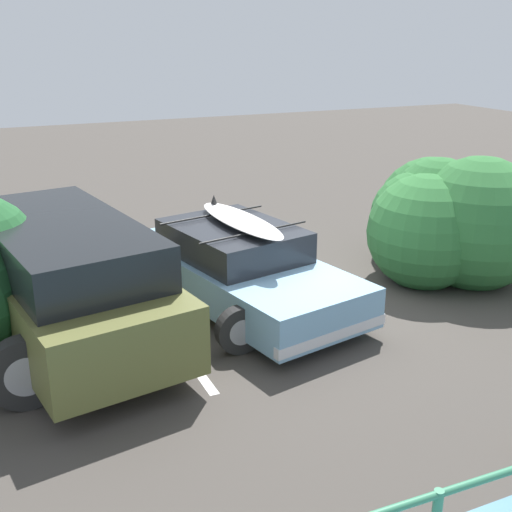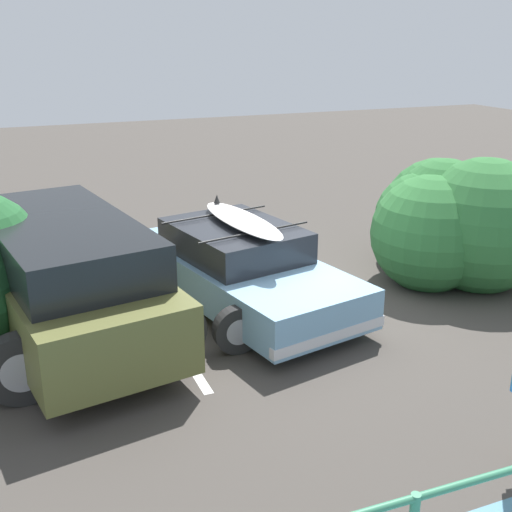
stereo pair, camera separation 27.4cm
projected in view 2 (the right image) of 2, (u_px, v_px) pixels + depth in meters
ground_plane at (289, 306)px, 9.71m from camera, size 44.00×44.00×0.02m
parking_stripe at (159, 316)px, 9.35m from camera, size 0.12×4.63×0.00m
sedan_car at (240, 266)px, 9.65m from camera, size 2.92×4.54×1.47m
suv_car at (64, 276)px, 8.45m from camera, size 3.08×4.88×1.66m
bush_near_left at (449, 221)px, 10.62m from camera, size 2.83×3.40×2.19m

